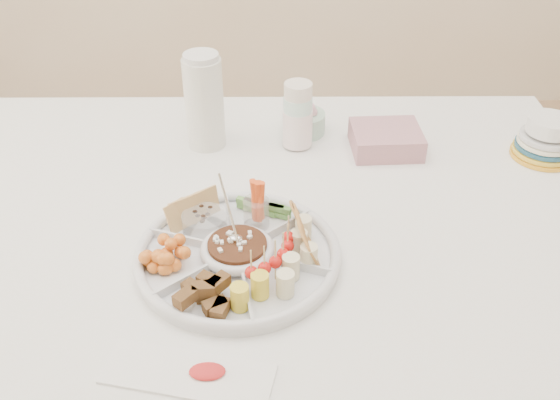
{
  "coord_description": "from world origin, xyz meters",
  "views": [
    {
      "loc": [
        0.03,
        -1.08,
        1.54
      ],
      "look_at": [
        0.04,
        -0.09,
        0.83
      ],
      "focal_mm": 40.0,
      "sensor_mm": 36.0,
      "label": 1
    }
  ],
  "objects_px": {
    "party_tray": "(238,252)",
    "plate_stack": "(546,139)",
    "thermos": "(204,100)",
    "dining_table": "(263,327)"
  },
  "relations": [
    {
      "from": "party_tray",
      "to": "plate_stack",
      "type": "distance_m",
      "value": 0.8
    },
    {
      "from": "thermos",
      "to": "plate_stack",
      "type": "bearing_deg",
      "value": -4.52
    },
    {
      "from": "plate_stack",
      "to": "party_tray",
      "type": "bearing_deg",
      "value": -152.04
    },
    {
      "from": "dining_table",
      "to": "plate_stack",
      "type": "bearing_deg",
      "value": 15.84
    },
    {
      "from": "dining_table",
      "to": "thermos",
      "type": "xyz_separation_m",
      "value": [
        -0.13,
        0.25,
        0.5
      ]
    },
    {
      "from": "thermos",
      "to": "plate_stack",
      "type": "xyz_separation_m",
      "value": [
        0.8,
        -0.06,
        -0.07
      ]
    },
    {
      "from": "dining_table",
      "to": "plate_stack",
      "type": "height_order",
      "value": "plate_stack"
    },
    {
      "from": "party_tray",
      "to": "thermos",
      "type": "height_order",
      "value": "thermos"
    },
    {
      "from": "party_tray",
      "to": "thermos",
      "type": "bearing_deg",
      "value": 102.39
    },
    {
      "from": "dining_table",
      "to": "thermos",
      "type": "distance_m",
      "value": 0.57
    }
  ]
}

